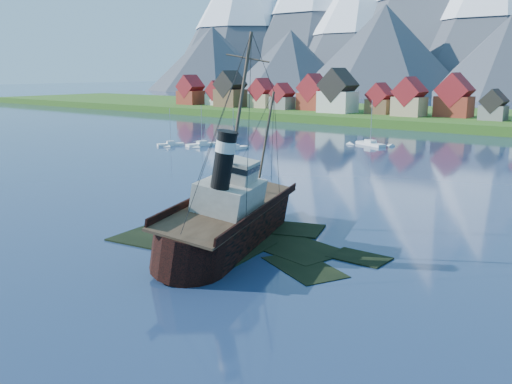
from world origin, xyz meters
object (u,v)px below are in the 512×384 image
Objects in this scene: tugboat_wreck at (236,215)px; sailboat_a at (233,149)px; sailboat_c at (370,144)px; sailboat_f at (202,145)px; sailboat_b at (171,145)px.

tugboat_wreck is 2.91× the size of sailboat_a.
tugboat_wreck is at bearing -45.01° from sailboat_a.
sailboat_c is at bearing 55.72° from sailboat_a.
sailboat_a is 0.97× the size of sailboat_f.
sailboat_a is 11.32m from sailboat_f.
sailboat_f is at bearing -178.88° from sailboat_a.
sailboat_c is at bearing 88.40° from tugboat_wreck.
sailboat_f is (-34.03, -27.87, -0.03)m from sailboat_c.
sailboat_a is at bearing 41.20° from sailboat_b.
sailboat_b is at bearing -127.21° from sailboat_f.
tugboat_wreck is at bearing -138.18° from sailboat_c.
sailboat_a is (-49.93, 58.06, -2.86)m from tugboat_wreck.
sailboat_c is 43.98m from sailboat_f.
sailboat_b is 8.22m from sailboat_f.
tugboat_wreck reaches higher than sailboat_c.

